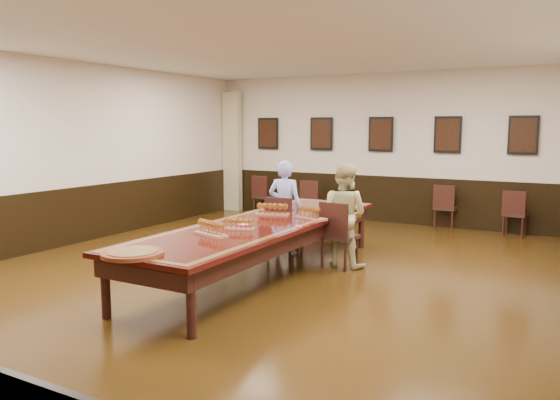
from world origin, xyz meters
The scene contains 23 objects.
floor centered at (0.00, 0.00, -0.01)m, with size 8.00×10.00×0.02m, color black.
ceiling centered at (0.00, 0.00, 3.21)m, with size 8.00×10.00×0.02m, color white.
wall_back centered at (0.00, 5.01, 1.60)m, with size 8.00×0.02×3.20m, color beige.
wall_left centered at (-4.01, 0.00, 1.60)m, with size 0.02×10.00×3.20m, color beige.
chair_man centered at (-0.34, 1.20, 0.48)m, with size 0.45×0.49×0.96m, color black, non-canonical shape.
chair_woman centered at (0.77, 0.93, 0.49)m, with size 0.46×0.50×0.98m, color black, non-canonical shape.
spare_chair_a centered at (-2.65, 4.52, 0.47)m, with size 0.44×0.48×0.93m, color black, non-canonical shape.
spare_chair_b centered at (-1.46, 4.54, 0.44)m, with size 0.41×0.45×0.88m, color black, non-canonical shape.
spare_chair_c centered at (1.45, 4.83, 0.45)m, with size 0.42×0.46×0.90m, color black, non-canonical shape.
spare_chair_d centered at (2.76, 4.71, 0.44)m, with size 0.41×0.45×0.87m, color black, non-canonical shape.
person_man centered at (-0.35, 1.30, 0.76)m, with size 0.56×0.37×1.53m, color #5361D1.
person_woman centered at (0.78, 1.03, 0.77)m, with size 0.76×0.59×1.53m, color #CFC281.
pink_phone centered at (0.60, -0.07, 0.76)m, with size 0.07×0.15×0.01m, color #DF4A66.
curtain centered at (-3.75, 4.82, 1.45)m, with size 0.45×0.18×2.90m, color #C3B786.
wainscoting centered at (0.00, 0.00, 0.50)m, with size 8.00×10.00×1.00m.
conference_table centered at (0.00, 0.00, 0.61)m, with size 1.40×5.00×0.76m.
posters centered at (0.00, 4.94, 1.90)m, with size 6.14×0.04×0.74m.
flight_a centered at (-0.17, 0.57, 0.84)m, with size 0.52×0.28×0.19m.
flight_b centered at (0.48, 0.54, 0.84)m, with size 0.52×0.28×0.19m.
flight_c centered at (0.02, -0.63, 0.82)m, with size 0.43×0.24×0.15m.
flight_d centered at (-0.06, -1.12, 0.84)m, with size 0.53×0.30×0.19m.
red_plate_grp centered at (-0.07, -0.37, 0.76)m, with size 0.20×0.20×0.03m.
carved_platter centered at (-0.14, -2.35, 0.77)m, with size 0.67×0.67×0.05m.
Camera 1 is at (3.83, -6.37, 2.06)m, focal length 35.00 mm.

